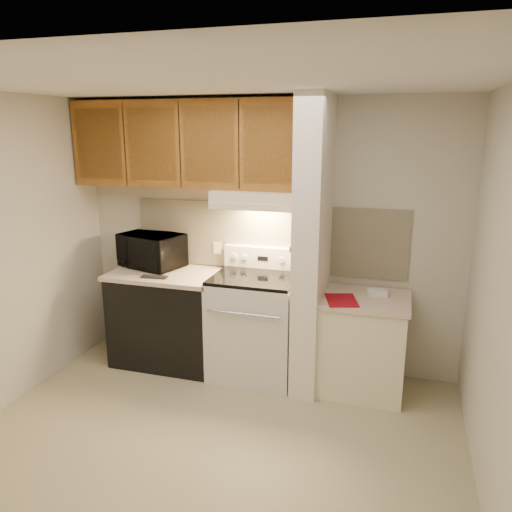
% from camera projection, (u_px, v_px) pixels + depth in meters
% --- Properties ---
extents(floor, '(3.60, 3.60, 0.00)m').
position_uv_depth(floor, '(209.00, 446.00, 3.60)').
color(floor, tan).
rests_on(floor, ground).
extents(ceiling, '(3.60, 3.60, 0.00)m').
position_uv_depth(ceiling, '(199.00, 81.00, 2.98)').
color(ceiling, white).
rests_on(ceiling, wall_back).
extents(wall_back, '(3.60, 2.50, 0.02)m').
position_uv_depth(wall_back, '(266.00, 235.00, 4.68)').
color(wall_back, beige).
rests_on(wall_back, floor).
extents(wall_right, '(0.02, 3.00, 2.50)m').
position_uv_depth(wall_right, '(503.00, 308.00, 2.78)').
color(wall_right, beige).
rests_on(wall_right, floor).
extents(backsplash, '(2.60, 0.02, 0.63)m').
position_uv_depth(backsplash, '(265.00, 237.00, 4.67)').
color(backsplash, '#FBF2C7').
rests_on(backsplash, wall_back).
extents(range_body, '(0.76, 0.65, 0.92)m').
position_uv_depth(range_body, '(255.00, 327.00, 4.56)').
color(range_body, silver).
rests_on(range_body, floor).
extents(oven_window, '(0.50, 0.01, 0.30)m').
position_uv_depth(oven_window, '(244.00, 337.00, 4.25)').
color(oven_window, black).
rests_on(oven_window, range_body).
extents(oven_handle, '(0.65, 0.02, 0.02)m').
position_uv_depth(oven_handle, '(243.00, 314.00, 4.16)').
color(oven_handle, silver).
rests_on(oven_handle, range_body).
extents(cooktop, '(0.74, 0.64, 0.03)m').
position_uv_depth(cooktop, '(255.00, 278.00, 4.44)').
color(cooktop, black).
rests_on(cooktop, range_body).
extents(range_backguard, '(0.76, 0.08, 0.20)m').
position_uv_depth(range_backguard, '(264.00, 257.00, 4.67)').
color(range_backguard, silver).
rests_on(range_backguard, range_body).
extents(range_display, '(0.10, 0.01, 0.04)m').
position_uv_depth(range_display, '(263.00, 259.00, 4.63)').
color(range_display, black).
rests_on(range_display, range_backguard).
extents(range_knob_left_outer, '(0.05, 0.02, 0.05)m').
position_uv_depth(range_knob_left_outer, '(234.00, 256.00, 4.71)').
color(range_knob_left_outer, silver).
rests_on(range_knob_left_outer, range_backguard).
extents(range_knob_left_inner, '(0.05, 0.02, 0.05)m').
position_uv_depth(range_knob_left_inner, '(244.00, 257.00, 4.68)').
color(range_knob_left_inner, silver).
rests_on(range_knob_left_inner, range_backguard).
extents(range_knob_right_inner, '(0.05, 0.02, 0.05)m').
position_uv_depth(range_knob_right_inner, '(281.00, 260.00, 4.58)').
color(range_knob_right_inner, silver).
rests_on(range_knob_right_inner, range_backguard).
extents(range_knob_right_outer, '(0.05, 0.02, 0.05)m').
position_uv_depth(range_knob_right_outer, '(292.00, 261.00, 4.55)').
color(range_knob_right_outer, silver).
rests_on(range_knob_right_outer, range_backguard).
extents(dishwasher_front, '(1.00, 0.63, 0.87)m').
position_uv_depth(dishwasher_front, '(168.00, 319.00, 4.82)').
color(dishwasher_front, black).
rests_on(dishwasher_front, floor).
extents(left_countertop, '(1.04, 0.67, 0.04)m').
position_uv_depth(left_countertop, '(166.00, 274.00, 4.70)').
color(left_countertop, beige).
rests_on(left_countertop, dishwasher_front).
extents(spoon_rest, '(0.25, 0.10, 0.02)m').
position_uv_depth(spoon_rest, '(154.00, 277.00, 4.52)').
color(spoon_rest, black).
rests_on(spoon_rest, left_countertop).
extents(teal_jar, '(0.11, 0.11, 0.10)m').
position_uv_depth(teal_jar, '(144.00, 259.00, 4.99)').
color(teal_jar, '#265D63').
rests_on(teal_jar, left_countertop).
extents(outlet, '(0.08, 0.01, 0.12)m').
position_uv_depth(outlet, '(217.00, 248.00, 4.83)').
color(outlet, '#F1EBC7').
rests_on(outlet, backsplash).
extents(microwave, '(0.67, 0.54, 0.33)m').
position_uv_depth(microwave, '(152.00, 250.00, 4.85)').
color(microwave, black).
rests_on(microwave, left_countertop).
extents(partition_pillar, '(0.22, 0.70, 2.50)m').
position_uv_depth(partition_pillar, '(313.00, 247.00, 4.21)').
color(partition_pillar, white).
rests_on(partition_pillar, floor).
extents(pillar_trim, '(0.01, 0.70, 0.04)m').
position_uv_depth(pillar_trim, '(299.00, 241.00, 4.23)').
color(pillar_trim, '#945D22').
rests_on(pillar_trim, partition_pillar).
extents(knife_strip, '(0.02, 0.42, 0.04)m').
position_uv_depth(knife_strip, '(297.00, 239.00, 4.18)').
color(knife_strip, black).
rests_on(knife_strip, partition_pillar).
extents(knife_blade_a, '(0.01, 0.03, 0.16)m').
position_uv_depth(knife_blade_a, '(292.00, 255.00, 4.06)').
color(knife_blade_a, silver).
rests_on(knife_blade_a, knife_strip).
extents(knife_handle_a, '(0.02, 0.02, 0.10)m').
position_uv_depth(knife_handle_a, '(292.00, 237.00, 4.03)').
color(knife_handle_a, black).
rests_on(knife_handle_a, knife_strip).
extents(knife_blade_b, '(0.01, 0.04, 0.18)m').
position_uv_depth(knife_blade_b, '(294.00, 254.00, 4.15)').
color(knife_blade_b, silver).
rests_on(knife_blade_b, knife_strip).
extents(knife_handle_b, '(0.02, 0.02, 0.10)m').
position_uv_depth(knife_handle_b, '(294.00, 236.00, 4.09)').
color(knife_handle_b, black).
rests_on(knife_handle_b, knife_strip).
extents(knife_blade_c, '(0.01, 0.04, 0.20)m').
position_uv_depth(knife_blade_c, '(295.00, 254.00, 4.20)').
color(knife_blade_c, silver).
rests_on(knife_blade_c, knife_strip).
extents(knife_handle_c, '(0.02, 0.02, 0.10)m').
position_uv_depth(knife_handle_c, '(296.00, 234.00, 4.16)').
color(knife_handle_c, black).
rests_on(knife_handle_c, knife_strip).
extents(knife_blade_d, '(0.01, 0.04, 0.16)m').
position_uv_depth(knife_blade_d, '(298.00, 249.00, 4.29)').
color(knife_blade_d, silver).
rests_on(knife_blade_d, knife_strip).
extents(knife_handle_d, '(0.02, 0.02, 0.10)m').
position_uv_depth(knife_handle_d, '(298.00, 232.00, 4.25)').
color(knife_handle_d, black).
rests_on(knife_handle_d, knife_strip).
extents(knife_blade_e, '(0.01, 0.04, 0.18)m').
position_uv_depth(knife_blade_e, '(300.00, 248.00, 4.36)').
color(knife_blade_e, silver).
rests_on(knife_blade_e, knife_strip).
extents(knife_handle_e, '(0.02, 0.02, 0.10)m').
position_uv_depth(knife_handle_e, '(300.00, 230.00, 4.33)').
color(knife_handle_e, black).
rests_on(knife_handle_e, knife_strip).
extents(oven_mitt, '(0.03, 0.10, 0.24)m').
position_uv_depth(oven_mitt, '(301.00, 254.00, 4.43)').
color(oven_mitt, slate).
rests_on(oven_mitt, partition_pillar).
extents(right_cab_base, '(0.70, 0.60, 0.81)m').
position_uv_depth(right_cab_base, '(363.00, 346.00, 4.29)').
color(right_cab_base, '#F1EBC7').
rests_on(right_cab_base, floor).
extents(right_countertop, '(0.74, 0.64, 0.04)m').
position_uv_depth(right_countertop, '(365.00, 299.00, 4.19)').
color(right_countertop, beige).
rests_on(right_countertop, right_cab_base).
extents(red_folder, '(0.32, 0.38, 0.01)m').
position_uv_depth(red_folder, '(342.00, 300.00, 4.09)').
color(red_folder, maroon).
rests_on(red_folder, right_countertop).
extents(white_box, '(0.18, 0.13, 0.04)m').
position_uv_depth(white_box, '(377.00, 292.00, 4.24)').
color(white_box, white).
rests_on(white_box, right_countertop).
extents(range_hood, '(0.78, 0.44, 0.15)m').
position_uv_depth(range_hood, '(259.00, 199.00, 4.38)').
color(range_hood, '#F1EBC7').
rests_on(range_hood, upper_cabinets).
extents(hood_lip, '(0.78, 0.04, 0.06)m').
position_uv_depth(hood_lip, '(252.00, 207.00, 4.20)').
color(hood_lip, '#F1EBC7').
rests_on(hood_lip, range_hood).
extents(upper_cabinets, '(2.18, 0.33, 0.77)m').
position_uv_depth(upper_cabinets, '(188.00, 144.00, 4.50)').
color(upper_cabinets, '#945D22').
rests_on(upper_cabinets, wall_back).
extents(cab_door_a, '(0.46, 0.01, 0.63)m').
position_uv_depth(cab_door_a, '(99.00, 144.00, 4.58)').
color(cab_door_a, '#945D22').
rests_on(cab_door_a, upper_cabinets).
extents(cab_gap_a, '(0.01, 0.01, 0.73)m').
position_uv_depth(cab_gap_a, '(125.00, 144.00, 4.51)').
color(cab_gap_a, black).
rests_on(cab_gap_a, upper_cabinets).
extents(cab_door_b, '(0.46, 0.01, 0.63)m').
position_uv_depth(cab_door_b, '(152.00, 144.00, 4.43)').
color(cab_door_b, '#945D22').
rests_on(cab_door_b, upper_cabinets).
extents(cab_gap_b, '(0.01, 0.01, 0.73)m').
position_uv_depth(cab_gap_b, '(180.00, 145.00, 4.35)').
color(cab_gap_b, black).
rests_on(cab_gap_b, upper_cabinets).
extents(cab_door_c, '(0.46, 0.01, 0.63)m').
position_uv_depth(cab_door_c, '(209.00, 145.00, 4.28)').
color(cab_door_c, '#945D22').
rests_on(cab_door_c, upper_cabinets).
extents(cab_gap_c, '(0.01, 0.01, 0.73)m').
position_uv_depth(cab_gap_c, '(239.00, 145.00, 4.20)').
color(cab_gap_c, black).
rests_on(cab_gap_c, upper_cabinets).
extents(cab_door_d, '(0.46, 0.01, 0.63)m').
position_uv_depth(cab_door_d, '(270.00, 146.00, 4.12)').
color(cab_door_d, '#945D22').
rests_on(cab_door_d, upper_cabinets).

